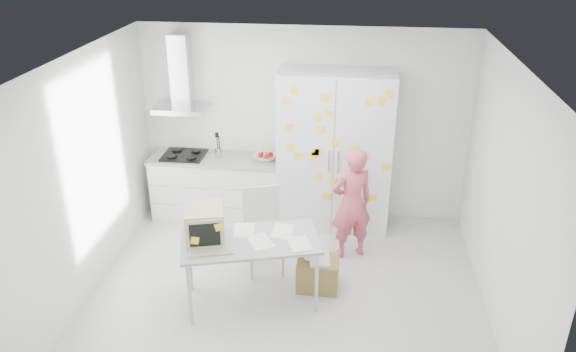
# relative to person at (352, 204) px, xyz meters

# --- Properties ---
(floor) EXTENTS (4.50, 4.00, 0.02)m
(floor) POSITION_rel_person_xyz_m (-0.71, -0.89, -0.75)
(floor) COLOR silver
(floor) RESTS_ON ground
(walls) EXTENTS (4.52, 4.01, 2.70)m
(walls) POSITION_rel_person_xyz_m (-0.71, -0.17, 0.61)
(walls) COLOR white
(walls) RESTS_ON ground
(ceiling) EXTENTS (4.50, 4.00, 0.02)m
(ceiling) POSITION_rel_person_xyz_m (-0.71, -0.89, 1.96)
(ceiling) COLOR white
(ceiling) RESTS_ON walls
(counter_run) EXTENTS (1.84, 0.63, 1.28)m
(counter_run) POSITION_rel_person_xyz_m (-1.91, 0.81, -0.27)
(counter_run) COLOR white
(counter_run) RESTS_ON ground
(range_hood) EXTENTS (0.70, 0.48, 1.01)m
(range_hood) POSITION_rel_person_xyz_m (-2.36, 0.95, 1.22)
(range_hood) COLOR silver
(range_hood) RESTS_ON walls
(tall_cabinet) EXTENTS (1.50, 0.68, 2.20)m
(tall_cabinet) POSITION_rel_person_xyz_m (-0.26, 0.79, 0.36)
(tall_cabinet) COLOR silver
(tall_cabinet) RESTS_ON ground
(person) EXTENTS (0.64, 0.55, 1.48)m
(person) POSITION_rel_person_xyz_m (0.00, 0.00, 0.00)
(person) COLOR #CA4E64
(person) RESTS_ON ground
(desk) EXTENTS (1.63, 1.11, 1.18)m
(desk) POSITION_rel_person_xyz_m (-1.37, -1.13, 0.16)
(desk) COLOR #9CA0A6
(desk) RESTS_ON ground
(chair) EXTENTS (0.59, 0.59, 1.04)m
(chair) POSITION_rel_person_xyz_m (-1.05, -0.39, -0.15)
(chair) COLOR silver
(chair) RESTS_ON ground
(cardboard_box) EXTENTS (0.48, 0.39, 0.41)m
(cardboard_box) POSITION_rel_person_xyz_m (-0.35, -0.75, -0.54)
(cardboard_box) COLOR olive
(cardboard_box) RESTS_ON ground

